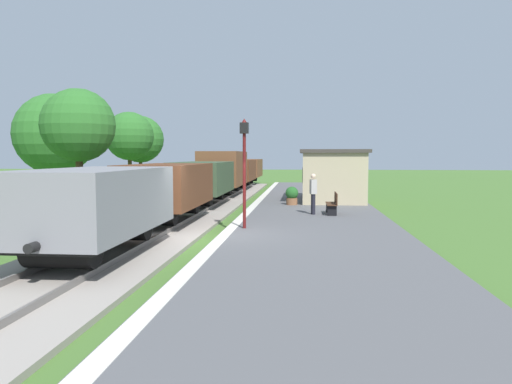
{
  "coord_description": "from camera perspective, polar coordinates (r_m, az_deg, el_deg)",
  "views": [
    {
      "loc": [
        2.84,
        -15.02,
        2.71
      ],
      "look_at": [
        1.16,
        2.25,
        1.42
      ],
      "focal_mm": 34.32,
      "sensor_mm": 36.0,
      "label": 1
    }
  ],
  "objects": [
    {
      "name": "rail_far",
      "position": [
        16.35,
        -15.94,
        -4.77
      ],
      "size": [
        0.07,
        60.0,
        0.14
      ],
      "primitive_type": "cube",
      "color": "slate",
      "rests_on": "track_ballast"
    },
    {
      "name": "track_ballast",
      "position": [
        16.13,
        -13.53,
        -5.32
      ],
      "size": [
        3.8,
        60.0,
        0.12
      ],
      "primitive_type": "cube",
      "color": "#9E9389",
      "rests_on": "ground"
    },
    {
      "name": "platform_edge_stripe",
      "position": [
        15.41,
        -3.62,
        -4.92
      ],
      "size": [
        0.36,
        60.0,
        0.01
      ],
      "primitive_type": "cube",
      "color": "silver",
      "rests_on": "platform_slab"
    },
    {
      "name": "ground_plane",
      "position": [
        15.52,
        -5.08,
        -5.81
      ],
      "size": [
        160.0,
        160.0,
        0.0
      ],
      "primitive_type": "plane",
      "color": "#47702D"
    },
    {
      "name": "freight_train",
      "position": [
        29.0,
        -4.85,
        1.76
      ],
      "size": [
        2.5,
        39.2,
        2.72
      ],
      "color": "gray",
      "rests_on": "rail_near"
    },
    {
      "name": "tree_field_left",
      "position": [
        35.59,
        -14.55,
        6.3
      ],
      "size": [
        3.39,
        3.39,
        5.77
      ],
      "color": "#4C3823",
      "rests_on": "ground"
    },
    {
      "name": "platform_slab",
      "position": [
        15.24,
        6.87,
        -5.54
      ],
      "size": [
        6.0,
        60.0,
        0.25
      ],
      "primitive_type": "cube",
      "color": "#565659",
      "rests_on": "ground"
    },
    {
      "name": "bench_near_hut",
      "position": [
        20.81,
        8.97,
        -1.28
      ],
      "size": [
        0.42,
        1.5,
        0.91
      ],
      "color": "#422819",
      "rests_on": "platform_slab"
    },
    {
      "name": "station_hut",
      "position": [
        27.17,
        8.85,
        1.98
      ],
      "size": [
        3.5,
        5.8,
        2.78
      ],
      "color": "tan",
      "rests_on": "platform_slab"
    },
    {
      "name": "tree_trackside_mid",
      "position": [
        20.39,
        -20.01,
        7.25
      ],
      "size": [
        2.85,
        2.85,
        5.31
      ],
      "color": "#4C3823",
      "rests_on": "ground"
    },
    {
      "name": "potted_planter",
      "position": [
        24.54,
        4.2,
        -0.4
      ],
      "size": [
        0.64,
        0.64,
        0.92
      ],
      "color": "brown",
      "rests_on": "platform_slab"
    },
    {
      "name": "rail_near",
      "position": [
        15.88,
        -11.08,
        -4.95
      ],
      "size": [
        0.07,
        60.0,
        0.14
      ],
      "primitive_type": "cube",
      "color": "slate",
      "rests_on": "track_ballast"
    },
    {
      "name": "person_waiting",
      "position": [
        20.63,
        6.69,
        -0.01
      ],
      "size": [
        0.31,
        0.42,
        1.71
      ],
      "rotation": [
        0.0,
        0.0,
        3.34
      ],
      "color": "black",
      "rests_on": "platform_slab"
    },
    {
      "name": "lamp_post_near",
      "position": [
        16.45,
        -1.37,
        4.58
      ],
      "size": [
        0.28,
        0.28,
        3.7
      ],
      "color": "#591414",
      "rests_on": "platform_slab"
    },
    {
      "name": "tree_trackside_far",
      "position": [
        28.22,
        -22.35,
        6.24
      ],
      "size": [
        4.29,
        4.29,
        5.99
      ],
      "color": "#4C3823",
      "rests_on": "ground"
    },
    {
      "name": "tree_field_distant",
      "position": [
        40.68,
        -13.35,
        5.99
      ],
      "size": [
        3.76,
        3.76,
        5.91
      ],
      "color": "#4C3823",
      "rests_on": "ground"
    }
  ]
}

